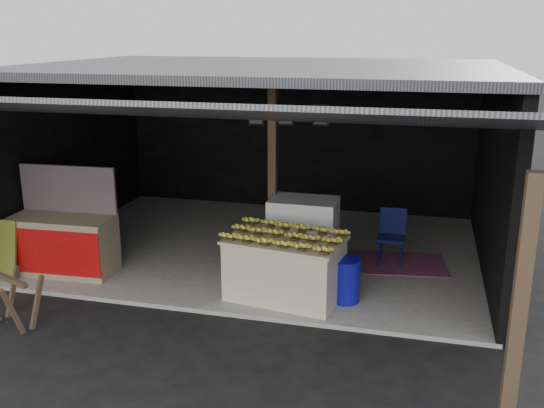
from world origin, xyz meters
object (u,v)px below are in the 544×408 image
(banana_table, at_px, (285,268))
(neighbor_stall, at_px, (63,242))
(plastic_chair, at_px, (392,231))
(sawhorse, at_px, (12,295))
(water_barrel, at_px, (345,281))
(white_crate, at_px, (303,234))

(banana_table, bearing_deg, neighbor_stall, -172.60)
(banana_table, height_order, plastic_chair, plastic_chair)
(neighbor_stall, relative_size, sawhorse, 2.05)
(banana_table, relative_size, water_barrel, 2.92)
(sawhorse, height_order, water_barrel, sawhorse)
(neighbor_stall, bearing_deg, white_crate, 13.38)
(banana_table, xyz_separation_m, sawhorse, (-3.06, -1.52, -0.07))
(water_barrel, relative_size, plastic_chair, 0.66)
(water_barrel, distance_m, plastic_chair, 1.66)
(white_crate, bearing_deg, banana_table, -91.22)
(white_crate, xyz_separation_m, plastic_chair, (1.26, 0.60, -0.04))
(sawhorse, bearing_deg, neighbor_stall, 123.27)
(sawhorse, distance_m, water_barrel, 4.19)
(neighbor_stall, relative_size, plastic_chair, 1.82)
(neighbor_stall, height_order, sawhorse, neighbor_stall)
(banana_table, distance_m, neighbor_stall, 3.37)
(white_crate, bearing_deg, sawhorse, -139.56)
(banana_table, height_order, white_crate, white_crate)
(banana_table, height_order, neighbor_stall, neighbor_stall)
(water_barrel, bearing_deg, white_crate, 128.33)
(banana_table, relative_size, white_crate, 1.50)
(water_barrel, bearing_deg, neighbor_stall, -179.88)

